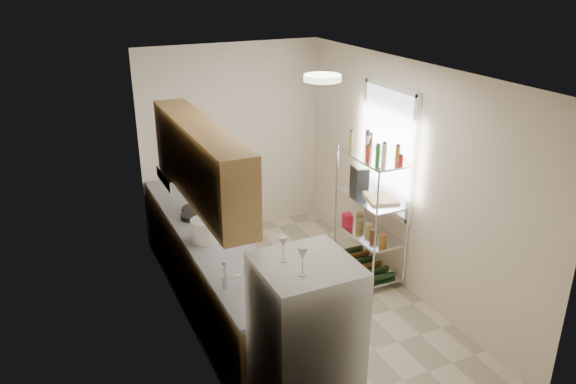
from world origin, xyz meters
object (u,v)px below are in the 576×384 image
refrigerator (305,359)px  rice_cooker (205,230)px  frying_pan_large (193,216)px  espresso_machine (360,176)px  cutting_board (381,198)px

refrigerator → rice_cooker: refrigerator is taller
rice_cooker → refrigerator: bearing=-86.1°
rice_cooker → frying_pan_large: (0.04, 0.59, -0.09)m
rice_cooker → espresso_machine: size_ratio=1.04×
rice_cooker → cutting_board: rice_cooker is taller
espresso_machine → cutting_board: bearing=-75.8°
rice_cooker → frying_pan_large: 0.60m
cutting_board → espresso_machine: espresso_machine is taller
cutting_board → rice_cooker: bearing=178.5°
frying_pan_large → cutting_board: bearing=-8.1°
frying_pan_large → cutting_board: 2.14m
refrigerator → cutting_board: refrigerator is taller
rice_cooker → frying_pan_large: bearing=86.2°
refrigerator → espresso_machine: (1.91, 2.36, 0.34)m
rice_cooker → espresso_machine: (2.05, 0.37, 0.13)m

